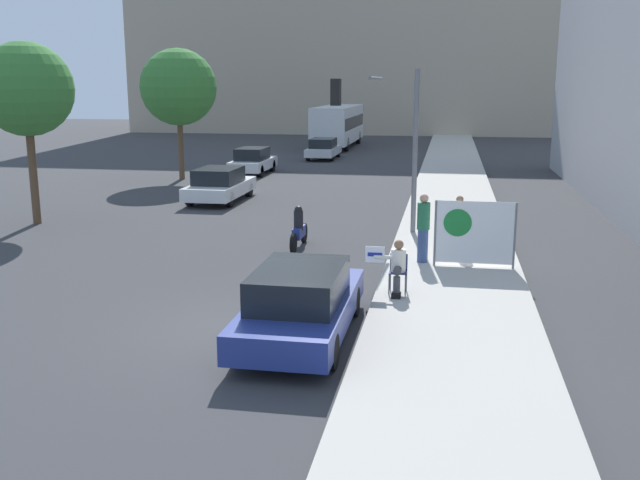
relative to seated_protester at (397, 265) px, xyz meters
The scene contains 16 objects.
ground_plane 3.94m from the seated_protester, 138.00° to the right, with size 160.00×160.00×0.00m, color #38383A.
sidewalk_curb 12.51m from the seated_protester, 84.14° to the left, with size 3.52×90.00×0.16m, color #B7B2A8.
building_backdrop_far 59.82m from the seated_protester, 94.76° to the left, with size 52.00×12.00×25.88m.
seated_protester is the anchor object (origin of this frame).
jogger_on_sidewalk 3.06m from the seated_protester, 81.18° to the left, with size 0.34×0.34×1.85m.
pedestrian_behind 4.68m from the seated_protester, 72.38° to the left, with size 0.34×0.34×1.61m.
protest_banner 3.26m from the seated_protester, 56.69° to the left, with size 2.08×0.06×1.74m.
traffic_light_pole 7.59m from the seated_protester, 98.22° to the left, with size 2.79×2.56×5.14m.
parked_car_curbside 3.32m from the seated_protester, 119.47° to the right, with size 1.85×4.74×1.44m.
car_on_road_nearest 15.16m from the seated_protester, 123.42° to the left, with size 1.90×4.50×1.42m.
car_on_road_midblock 23.80m from the seated_protester, 113.44° to the left, with size 1.71×4.22×1.44m.
car_on_road_distant 31.16m from the seated_protester, 103.10° to the left, with size 1.75×4.41×1.35m.
city_bus_on_road 40.09m from the seated_protester, 100.77° to the left, with size 2.59×10.96×3.15m.
motorcycle_on_road 5.78m from the seated_protester, 124.75° to the left, with size 0.28×2.15×1.29m.
street_tree_near_curb 15.34m from the seated_protester, 152.65° to the left, with size 3.20×3.20×6.26m.
street_tree_midblock 23.20m from the seated_protester, 123.19° to the left, with size 3.85×3.85×6.60m.
Camera 1 is at (3.93, -13.17, 4.85)m, focal length 40.00 mm.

